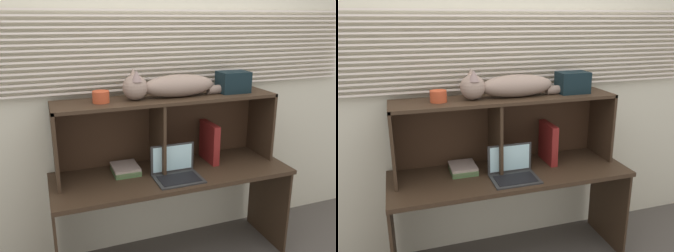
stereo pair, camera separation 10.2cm
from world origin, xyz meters
The scene contains 9 objects.
back_panel_with_blinds centered at (0.00, 0.55, 1.26)m, with size 4.40×0.08×2.50m.
desk centered at (0.00, 0.23, 0.58)m, with size 1.65×0.56×0.71m.
hutch_shelf_unit centered at (-0.01, 0.37, 1.06)m, with size 1.54×0.34×0.51m.
cat centered at (0.01, 0.33, 1.29)m, with size 0.85×0.18×0.20m.
laptop centered at (-0.01, 0.14, 0.75)m, with size 0.31×0.23×0.21m.
binder_upright centered at (0.33, 0.33, 0.85)m, with size 0.05×0.24×0.29m, color maroon.
book_stack centered at (-0.31, 0.33, 0.73)m, with size 0.18×0.21×0.05m.
small_basket centered at (-0.45, 0.33, 1.25)m, with size 0.11×0.11×0.07m, color #BC4626.
storage_box centered at (0.50, 0.33, 1.29)m, with size 0.22×0.16×0.15m, color black.
Camera 1 is at (-0.81, -1.88, 1.73)m, focal length 37.85 mm.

